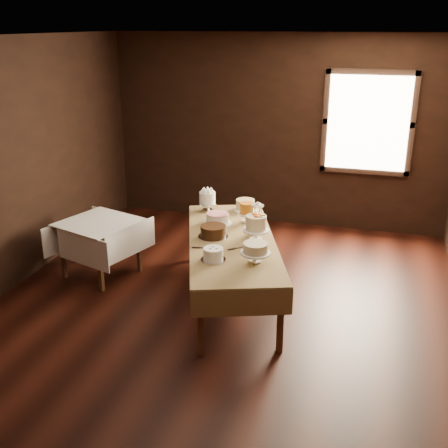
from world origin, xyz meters
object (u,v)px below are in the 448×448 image
display_table (232,244)px  cake_speckled (245,205)px  cake_caramel (247,213)px  cake_cream (255,253)px  cake_server_d (258,230)px  cake_server_e (208,248)px  cake_lattice (218,219)px  cake_swirl (213,255)px  cake_server_b (263,251)px  cake_meringue (207,202)px  flower_vase (257,227)px  side_table (99,228)px  cake_server_c (226,229)px  cake_server_a (242,247)px  cake_flowers (256,229)px  cake_chocolate (213,232)px

display_table → cake_speckled: (-0.09, 0.98, 0.12)m
cake_caramel → cake_cream: (0.35, -1.07, -0.01)m
cake_server_d → cake_server_e: (-0.39, -0.65, 0.00)m
cake_lattice → cake_server_e: (0.11, -0.73, -0.05)m
cake_swirl → cake_server_b: (0.42, 0.35, -0.06)m
cake_meringue → flower_vase: cake_meringue is taller
display_table → cake_swirl: 0.60m
cake_server_d → cake_server_e: same height
cake_meringue → cake_swirl: (0.51, -1.41, -0.05)m
side_table → cake_swirl: (1.66, -0.76, 0.17)m
cake_swirl → cake_server_c: cake_swirl is taller
cake_server_b → flower_vase: 0.52m
display_table → cake_caramel: cake_caramel is taller
display_table → cake_swirl: bearing=-93.0°
cake_server_e → flower_vase: bearing=42.4°
cake_server_d → cake_swirl: bearing=-149.4°
cake_caramel → cake_server_b: 0.88m
cake_meringue → cake_lattice: 0.49m
display_table → cake_speckled: 0.99m
cake_meringue → cake_server_a: bearing=-55.6°
display_table → cake_flowers: size_ratio=8.34×
display_table → cake_meringue: 1.00m
side_table → cake_server_a: size_ratio=4.32×
cake_caramel → cake_server_b: bearing=-65.1°
display_table → side_table: size_ratio=2.41×
cake_flowers → cake_server_c: 0.47m
cake_cream → cake_server_b: cake_cream is taller
cake_meringue → cake_speckled: bearing=18.4°
display_table → cake_server_d: (0.21, 0.33, 0.06)m
cake_server_e → cake_swirl: bearing=-75.0°
cake_server_b → cake_server_e: size_ratio=1.00×
cake_caramel → cake_server_b: cake_caramel is taller
display_table → cake_server_e: (-0.17, -0.32, 0.06)m
cake_chocolate → cake_server_b: 0.65m
cake_cream → cake_server_a: cake_cream is taller
cake_server_b → cake_chocolate: bearing=-176.2°
cake_server_a → flower_vase: size_ratio=1.76×
cake_cream → flower_vase: cake_cream is taller
cake_flowers → cake_server_d: size_ratio=1.25×
cake_swirl → cake_server_b: size_ratio=1.07×
cake_meringue → cake_lattice: cake_meringue is taller
cake_chocolate → cake_server_d: cake_chocolate is taller
side_table → cake_server_e: size_ratio=4.32×
cake_lattice → cake_flowers: size_ratio=1.10×
cake_lattice → cake_server_e: cake_lattice is taller
cake_speckled → cake_cream: bearing=-72.4°
cake_meringue → cake_caramel: size_ratio=1.09×
cake_flowers → cake_server_a: 0.29m
display_table → cake_server_a: cake_server_a is taller
cake_swirl → cake_server_c: (-0.11, 0.85, -0.06)m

